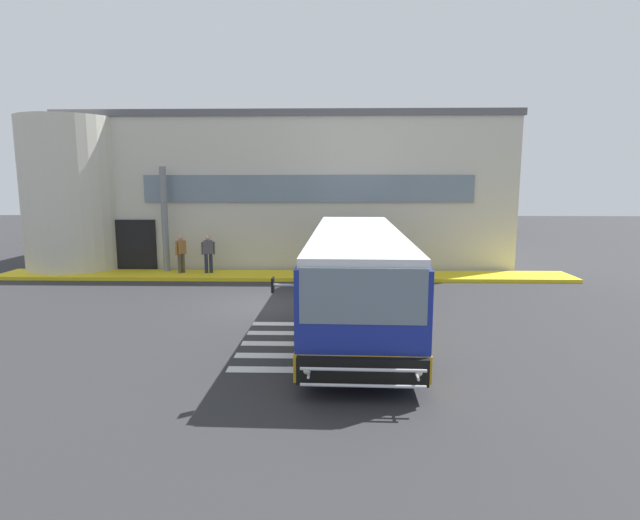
{
  "coord_description": "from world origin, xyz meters",
  "views": [
    {
      "loc": [
        2.13,
        -16.5,
        4.1
      ],
      "look_at": [
        1.7,
        0.12,
        1.5
      ],
      "focal_mm": 28.11,
      "sensor_mm": 36.0,
      "label": 1
    }
  ],
  "objects_px": {
    "entry_support_column": "(165,219)",
    "passenger_near_column": "(181,252)",
    "safety_bollard_yellow": "(359,272)",
    "passenger_by_doorway": "(208,252)",
    "bus_main_foreground": "(356,276)"
  },
  "relations": [
    {
      "from": "passenger_near_column",
      "to": "passenger_by_doorway",
      "type": "distance_m",
      "value": 1.19
    },
    {
      "from": "bus_main_foreground",
      "to": "passenger_by_doorway",
      "type": "height_order",
      "value": "bus_main_foreground"
    },
    {
      "from": "passenger_by_doorway",
      "to": "safety_bollard_yellow",
      "type": "distance_m",
      "value": 6.69
    },
    {
      "from": "entry_support_column",
      "to": "passenger_near_column",
      "type": "distance_m",
      "value": 1.66
    },
    {
      "from": "safety_bollard_yellow",
      "to": "entry_support_column",
      "type": "bearing_deg",
      "value": 168.05
    },
    {
      "from": "entry_support_column",
      "to": "passenger_by_doorway",
      "type": "xyz_separation_m",
      "value": [
        1.99,
        -0.43,
        -1.38
      ]
    },
    {
      "from": "passenger_by_doorway",
      "to": "bus_main_foreground",
      "type": "bearing_deg",
      "value": -48.27
    },
    {
      "from": "bus_main_foreground",
      "to": "safety_bollard_yellow",
      "type": "height_order",
      "value": "bus_main_foreground"
    },
    {
      "from": "safety_bollard_yellow",
      "to": "passenger_near_column",
      "type": "bearing_deg",
      "value": 170.13
    },
    {
      "from": "entry_support_column",
      "to": "passenger_by_doorway",
      "type": "relative_size",
      "value": 2.75
    },
    {
      "from": "entry_support_column",
      "to": "passenger_by_doorway",
      "type": "bearing_deg",
      "value": -12.06
    },
    {
      "from": "entry_support_column",
      "to": "passenger_near_column",
      "type": "xyz_separation_m",
      "value": [
        0.8,
        -0.46,
        -1.38
      ]
    },
    {
      "from": "bus_main_foreground",
      "to": "safety_bollard_yellow",
      "type": "bearing_deg",
      "value": 86.12
    },
    {
      "from": "safety_bollard_yellow",
      "to": "bus_main_foreground",
      "type": "bearing_deg",
      "value": -93.88
    },
    {
      "from": "entry_support_column",
      "to": "safety_bollard_yellow",
      "type": "distance_m",
      "value": 8.92
    }
  ]
}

